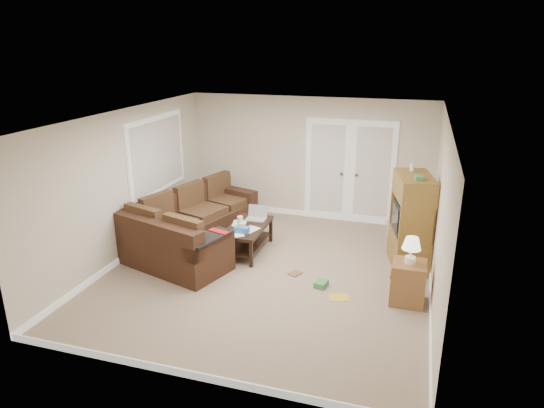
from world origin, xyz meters
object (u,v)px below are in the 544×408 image
(tv_armoire, at_px, (411,221))
(side_cabinet, at_px, (408,279))
(coffee_table, at_px, (248,237))
(sectional_sofa, at_px, (188,230))

(tv_armoire, bearing_deg, side_cabinet, -100.42)
(coffee_table, relative_size, tv_armoire, 0.74)
(coffee_table, relative_size, side_cabinet, 1.23)
(side_cabinet, bearing_deg, tv_armoire, 91.90)
(sectional_sofa, distance_m, tv_armoire, 3.83)
(sectional_sofa, relative_size, coffee_table, 2.72)
(side_cabinet, bearing_deg, coffee_table, 160.25)
(coffee_table, distance_m, tv_armoire, 2.77)
(tv_armoire, bearing_deg, sectional_sofa, 174.07)
(coffee_table, bearing_deg, tv_armoire, 4.99)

